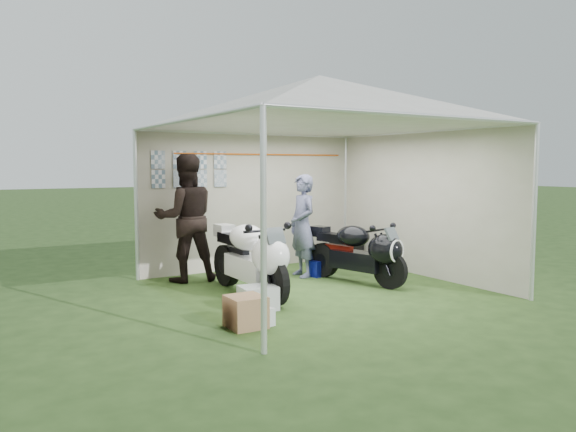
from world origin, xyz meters
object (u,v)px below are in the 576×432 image
equipment_box (347,249)px  canopy_tent (318,107)px  paddock_stand (319,268)px  motorcycle_white (252,256)px  motorcycle_black (361,251)px  person_dark_jacket (186,218)px  crate_1 (246,312)px  person_blue_jacket (303,226)px  crate_2 (260,317)px  crate_0 (258,298)px

equipment_box → canopy_tent: bearing=-138.5°
paddock_stand → motorcycle_white: bearing=-156.4°
motorcycle_white → motorcycle_black: (1.76, -0.11, -0.06)m
person_dark_jacket → crate_1: size_ratio=5.01×
person_blue_jacket → crate_2: (-1.91, -2.08, -0.71)m
canopy_tent → person_dark_jacket: (-1.39, 1.50, -1.61)m
motorcycle_white → crate_0: 0.82m
paddock_stand → crate_0: size_ratio=0.77×
canopy_tent → equipment_box: (1.64, 1.45, -2.32)m
equipment_box → crate_1: (-3.39, -2.62, -0.08)m
motorcycle_white → motorcycle_black: 1.76m
person_dark_jacket → person_blue_jacket: (1.71, -0.63, -0.16)m
person_dark_jacket → crate_2: (-0.20, -2.70, -0.87)m
motorcycle_white → motorcycle_black: motorcycle_white is taller
motorcycle_black → paddock_stand: size_ratio=5.23×
paddock_stand → crate_2: bearing=-137.6°
motorcycle_black → crate_1: 2.77m
motorcycle_white → equipment_box: 2.99m
person_blue_jacket → paddock_stand: bearing=71.4°
motorcycle_black → person_dark_jacket: bearing=130.6°
crate_2 → crate_1: bearing=167.7°
motorcycle_white → crate_2: motorcycle_white is taller
person_dark_jacket → equipment_box: size_ratio=3.80×
motorcycle_black → equipment_box: size_ratio=3.49×
crate_1 → person_dark_jacket: bearing=82.3°
motorcycle_white → equipment_box: bearing=27.8°
paddock_stand → crate_1: crate_1 is taller
motorcycle_white → person_blue_jacket: person_blue_jacket is taller
canopy_tent → motorcycle_white: (-1.00, 0.08, -2.02)m
motorcycle_white → person_dark_jacket: 1.53m
equipment_box → crate_0: equipment_box is taller
canopy_tent → person_blue_jacket: (0.32, 0.87, -1.76)m
paddock_stand → crate_0: crate_0 is taller
person_blue_jacket → equipment_box: size_ratio=3.19×
paddock_stand → crate_1: (-2.31, -1.94, 0.05)m
canopy_tent → person_blue_jacket: bearing=70.1°
person_dark_jacket → motorcycle_white: bearing=114.9°
motorcycle_black → person_blue_jacket: 1.06m
person_blue_jacket → crate_2: size_ratio=6.03×
person_blue_jacket → crate_0: bearing=-42.2°
paddock_stand → person_dark_jacket: bearing=159.4°
paddock_stand → person_blue_jacket: (-0.25, 0.11, 0.68)m
crate_2 → person_blue_jacket: bearing=47.4°
crate_0 → crate_2: crate_0 is taller
equipment_box → crate_0: size_ratio=1.16×
canopy_tent → crate_2: (-1.60, -1.21, -2.48)m
motorcycle_black → person_blue_jacket: (-0.44, 0.91, 0.32)m
person_dark_jacket → person_blue_jacket: 1.82m
canopy_tent → crate_2: size_ratio=21.05×
motorcycle_white → paddock_stand: bearing=23.9°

